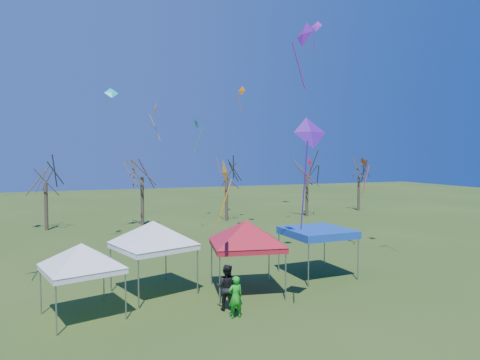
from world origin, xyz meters
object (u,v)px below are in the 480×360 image
Objects in this scene: tree_5 at (359,163)px; tree_3 at (226,161)px; tent_white_mid at (153,226)px; person_dark at (227,287)px; tree_4 at (307,161)px; tree_2 at (142,159)px; tent_blue at (317,233)px; person_green at (235,297)px; tent_white_west at (82,248)px; tent_red at (247,225)px; tree_1 at (45,165)px.

tree_3 is at bearing -173.48° from tree_5.
tree_3 reaches higher than tree_5.
tent_white_mid reaches higher than person_dark.
tree_4 is 1.06× the size of tree_5.
tree_3 is 25.69m from person_dark.
tree_2 is 2.36× the size of tent_blue.
tree_5 is 36.37m from tent_white_mid.
person_green is (-25.99, -26.78, -4.86)m from tree_5.
person_green is 1.00m from person_dark.
tree_5 is 1.70× the size of tent_white_mid.
tree_2 is at bearing 177.73° from tree_3.
tent_white_mid reaches higher than person_green.
tent_red is at bearing 4.18° from tent_white_west.
tree_1 reaches higher than tent_red.
tree_3 is 26.67m from tent_white_west.
tree_3 is at bearing 61.87° from tent_white_mid.
tree_5 is 1.92× the size of tent_white_west.
person_green is at bearing 126.89° from person_dark.
tree_1 is 26.13m from tree_4.
tent_blue is at bearing -1.64° from tent_white_mid.
tent_blue reaches higher than person_dark.
tree_2 reaches higher than person_dark.
tree_4 reaches higher than person_green.
tree_4 reaches higher than tent_red.
tree_3 is 22.99m from tent_red.
tent_red is at bearing -126.22° from tree_4.
tent_blue is at bearing -118.67° from tree_4.
tent_red reaches higher than person_dark.
tree_4 is at bearing -0.26° from tree_3.
tree_3 reaches higher than tree_4.
tent_blue is at bearing -150.80° from person_green.
tent_blue is 1.99× the size of person_green.
tree_2 is at bearing 178.78° from tree_4.
tree_2 is 4.71× the size of person_green.
tree_1 is 1.01× the size of tree_5.
tent_white_mid is 4.50m from tent_red.
tree_4 is at bearing -91.81° from person_dark.
tent_white_west is 7.54m from tent_red.
tree_5 is 30.13m from tent_blue.
tree_5 is at bearing 44.44° from tent_red.
person_dark is (0.06, -24.09, -5.30)m from tree_2.
tree_5 is 4.29× the size of person_green.
tree_2 is at bearing 107.19° from tent_blue.
person_dark is at bearing -126.68° from tree_4.
tent_white_west reaches higher than person_dark.
person_dark is at bearing -135.27° from tree_5.
tree_5 is 36.94m from person_dark.
tree_2 is at bearing 94.55° from tent_red.
tent_red reaches higher than tent_blue.
tent_blue is at bearing -95.32° from tree_3.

